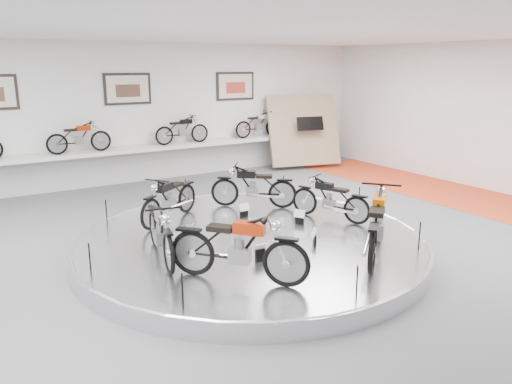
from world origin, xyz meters
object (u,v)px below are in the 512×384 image
display_platform (251,244)px  bike_a (253,186)px  bike_b (169,198)px  bike_f (330,199)px  bike_c (160,230)px  bike_e (377,223)px  bike_d (238,247)px  shelf (134,150)px

display_platform → bike_a: bearing=57.0°
bike_a → bike_b: bike_a is taller
display_platform → bike_f: bearing=1.4°
bike_c → bike_e: size_ratio=0.87×
bike_b → bike_d: (-0.28, -3.24, 0.06)m
bike_a → shelf: bearing=-37.8°
bike_b → bike_f: (2.80, -1.64, -0.03)m
display_platform → bike_d: 2.06m
bike_d → bike_e: 2.44m
display_platform → bike_e: 2.39m
display_platform → shelf: shelf is taller
bike_b → bike_c: size_ratio=0.96×
bike_f → bike_a: bearing=5.6°
bike_b → bike_d: size_ratio=0.88×
display_platform → bike_e: size_ratio=3.34×
display_platform → shelf: 6.46m
shelf → bike_a: size_ratio=6.81×
bike_f → bike_d: bearing=95.0°
bike_c → bike_d: 1.55m
bike_a → bike_b: 1.95m
bike_d → bike_e: bike_e is taller
bike_c → bike_f: 3.72m
bike_c → bike_f: size_ratio=1.12×
bike_f → bike_b: bearing=37.2°
display_platform → bike_a: bike_a is taller
bike_d → bike_b: bearing=134.1°
bike_a → bike_d: 3.89m
bike_b → bike_f: bike_b is taller
bike_d → bike_f: (3.08, 1.60, -0.09)m
display_platform → bike_f: 2.00m
bike_b → bike_f: bearing=116.4°
display_platform → bike_c: bearing=-175.3°
shelf → bike_c: (-1.80, -6.55, -0.21)m
bike_b → bike_f: size_ratio=1.08×
shelf → bike_a: bearing=-77.4°
bike_a → bike_e: size_ratio=0.84×
bike_e → bike_f: (0.66, 1.95, -0.13)m
shelf → bike_b: bike_b is taller
bike_e → bike_f: bearing=31.1°
display_platform → bike_a: (1.06, 1.63, 0.62)m
bike_d → bike_e: size_ratio=0.94×
display_platform → shelf: (0.00, 6.40, 0.85)m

